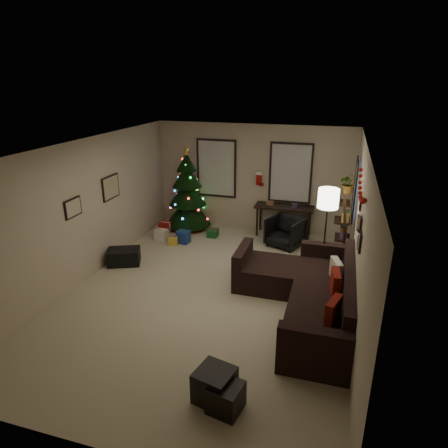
{
  "coord_description": "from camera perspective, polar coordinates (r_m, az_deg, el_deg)",
  "views": [
    {
      "loc": [
        2.1,
        -6.16,
        3.77
      ],
      "look_at": [
        0.1,
        0.6,
        1.15
      ],
      "focal_mm": 31.92,
      "sensor_mm": 36.0,
      "label": 1
    }
  ],
  "objects": [
    {
      "name": "art_abstract",
      "position": [
        7.72,
        -20.84,
        2.2
      ],
      "size": [
        0.04,
        0.45,
        0.35
      ],
      "color": "black",
      "rests_on": "wall_left"
    },
    {
      "name": "ottoman_far",
      "position": [
        5.17,
        0.23,
        -23.58
      ],
      "size": [
        0.44,
        0.44,
        0.36
      ],
      "primitive_type": "cube",
      "rotation": [
        0.0,
        0.0,
        -0.2
      ],
      "color": "black",
      "rests_on": "floor"
    },
    {
      "name": "pillow_cream",
      "position": [
        7.14,
        15.74,
        -6.53
      ],
      "size": [
        0.23,
        0.42,
        0.4
      ],
      "primitive_type": "cube",
      "rotation": [
        0.0,
        0.0,
        0.3
      ],
      "color": "beige",
      "rests_on": "sofa"
    },
    {
      "name": "presents",
      "position": [
        9.89,
        -6.57,
        -1.39
      ],
      "size": [
        1.5,
        1.01,
        0.3
      ],
      "rotation": [
        0.0,
        0.0,
        0.31
      ],
      "color": "maroon",
      "rests_on": "floor"
    },
    {
      "name": "window_back_right",
      "position": [
        9.95,
        9.51,
        7.21
      ],
      "size": [
        1.05,
        0.06,
        1.5
      ],
      "color": "#728CB2",
      "rests_on": "wall_back"
    },
    {
      "name": "desk_chair",
      "position": [
        9.44,
        8.78,
        -1.09
      ],
      "size": [
        0.88,
        0.85,
        0.71
      ],
      "primitive_type": "imported",
      "rotation": [
        0.0,
        0.0,
        -0.38
      ],
      "color": "black",
      "rests_on": "floor"
    },
    {
      "name": "stocking_right",
      "position": [
        10.05,
        5.07,
        6.53
      ],
      "size": [
        0.2,
        0.05,
        0.36
      ],
      "color": "#990F0C",
      "rests_on": "wall_back"
    },
    {
      "name": "window_right_wall",
      "position": [
        9.01,
        18.35,
        4.74
      ],
      "size": [
        0.06,
        0.9,
        1.3
      ],
      "color": "#728CB2",
      "rests_on": "wall_right"
    },
    {
      "name": "ottoman_near",
      "position": [
        5.27,
        -1.34,
        -22.06
      ],
      "size": [
        0.53,
        0.53,
        0.42
      ],
      "primitive_type": "cube",
      "rotation": [
        0.0,
        0.0,
        -0.23
      ],
      "color": "black",
      "rests_on": "floor"
    },
    {
      "name": "stocking_left",
      "position": [
        10.23,
        3.45,
        7.67
      ],
      "size": [
        0.2,
        0.05,
        0.36
      ],
      "color": "#990F0C",
      "rests_on": "wall_back"
    },
    {
      "name": "potted_plant",
      "position": [
        8.31,
        17.49,
        5.99
      ],
      "size": [
        0.59,
        0.55,
        0.54
      ],
      "primitive_type": "imported",
      "rotation": [
        0.0,
        0.0,
        0.29
      ],
      "color": "#4C4C4C",
      "rests_on": "bookshelf"
    },
    {
      "name": "wall_left",
      "position": [
        8.06,
        -19.3,
        1.74
      ],
      "size": [
        0.0,
        7.0,
        7.0
      ],
      "primitive_type": "plane",
      "rotation": [
        1.57,
        0.0,
        1.57
      ],
      "color": "#C0B092",
      "rests_on": "floor"
    },
    {
      "name": "floor",
      "position": [
        7.52,
        -2.06,
        -9.71
      ],
      "size": [
        7.0,
        7.0,
        0.0
      ],
      "primitive_type": "plane",
      "color": "#B8AC8B",
      "rests_on": "ground"
    },
    {
      "name": "art_map",
      "position": [
        8.71,
        -15.93,
        5.08
      ],
      "size": [
        0.04,
        0.6,
        0.5
      ],
      "color": "black",
      "rests_on": "wall_left"
    },
    {
      "name": "storage_bin",
      "position": [
        8.77,
        -14.14,
        -4.56
      ],
      "size": [
        0.79,
        0.67,
        0.33
      ],
      "primitive_type": "cube",
      "rotation": [
        0.0,
        0.0,
        0.4
      ],
      "color": "black",
      "rests_on": "floor"
    },
    {
      "name": "wall_back",
      "position": [
        10.18,
        4.13,
        6.57
      ],
      "size": [
        5.0,
        0.0,
        5.0
      ],
      "primitive_type": "plane",
      "rotation": [
        1.57,
        0.0,
        0.0
      ],
      "color": "#C0B092",
      "rests_on": "floor"
    },
    {
      "name": "window_back_left",
      "position": [
        10.34,
        -1.07,
        7.98
      ],
      "size": [
        1.05,
        0.06,
        1.5
      ],
      "color": "#728CB2",
      "rests_on": "wall_back"
    },
    {
      "name": "wall_front",
      "position": [
        4.16,
        -18.38,
        -16.32
      ],
      "size": [
        5.0,
        0.0,
        5.0
      ],
      "primitive_type": "plane",
      "rotation": [
        -1.57,
        0.0,
        0.0
      ],
      "color": "#C0B092",
      "rests_on": "floor"
    },
    {
      "name": "garland",
      "position": [
        6.48,
        19.09,
        4.71
      ],
      "size": [
        0.08,
        1.9,
        0.3
      ],
      "primitive_type": null,
      "color": "#A5140C",
      "rests_on": "wall_right"
    },
    {
      "name": "sofa",
      "position": [
        7.01,
        12.03,
        -9.72
      ],
      "size": [
        2.14,
        3.09,
        0.93
      ],
      "color": "black",
      "rests_on": "floor"
    },
    {
      "name": "floor_lamp",
      "position": [
        7.67,
        14.64,
        2.72
      ],
      "size": [
        0.39,
        0.39,
        1.83
      ],
      "rotation": [
        0.0,
        0.0,
        0.04
      ],
      "color": "black",
      "rests_on": "floor"
    },
    {
      "name": "christmas_tree",
      "position": [
        10.32,
        -5.24,
        4.16
      ],
      "size": [
        1.17,
        1.17,
        2.18
      ],
      "rotation": [
        0.0,
        0.0,
        0.33
      ],
      "color": "black",
      "rests_on": "floor"
    },
    {
      "name": "wall_right",
      "position": [
        6.63,
        18.76,
        -2.16
      ],
      "size": [
        0.0,
        7.0,
        7.0
      ],
      "primitive_type": "plane",
      "rotation": [
        1.57,
        0.0,
        -1.57
      ],
      "color": "#C0B092",
      "rests_on": "floor"
    },
    {
      "name": "desk",
      "position": [
        9.95,
        8.61,
        2.06
      ],
      "size": [
        1.43,
        0.51,
        0.77
      ],
      "color": "black",
      "rests_on": "floor"
    },
    {
      "name": "pillow_red_b",
      "position": [
        6.7,
        15.62,
        -8.29
      ],
      "size": [
        0.17,
        0.45,
        0.44
      ],
      "primitive_type": "cube",
      "rotation": [
        0.0,
        0.0,
        0.12
      ],
      "color": "maroon",
      "rests_on": "sofa"
    },
    {
      "name": "bookshelf",
      "position": [
        8.42,
        16.75,
        -1.17
      ],
      "size": [
        0.3,
        0.49,
        1.65
      ],
      "color": "black",
      "rests_on": "floor"
    },
    {
      "name": "pillow_red_a",
      "position": [
        5.95,
        15.36,
        -12.17
      ],
      "size": [
        0.23,
        0.44,
        0.43
      ],
      "primitive_type": "cube",
      "rotation": [
        0.0,
        0.0,
        -0.29
      ],
      "color": "maroon",
      "rests_on": "sofa"
    },
    {
      "name": "ceiling",
      "position": [
        6.6,
        -2.36,
        11.04
      ],
      "size": [
        7.0,
        7.0,
        0.0
      ],
      "primitive_type": "plane",
      "rotation": [
        3.14,
        0.0,
        0.0
      ],
      "color": "white",
      "rests_on": "floor"
    },
    {
      "name": "gallery",
      "position": [
        6.48,
        18.82,
        -0.57
      ],
      "size": [
        0.03,
        1.25,
        0.54
      ],
      "color": "black",
      "rests_on": "wall_right"
    }
  ]
}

